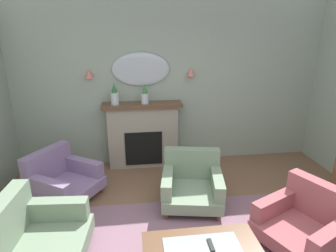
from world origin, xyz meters
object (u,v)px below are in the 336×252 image
mantel_vase_centre (145,95)px  tv_remote (211,245)px  wall_mirror (141,69)px  fireplace (143,136)px  armchair_by_coffee_table (192,182)px  mantel_vase_left (115,95)px  wall_sconce_left (89,74)px  armchair_near_fireplace (306,221)px  armchair_in_corner (62,178)px  wall_sconce_right (191,72)px

mantel_vase_centre → tv_remote: (0.46, -2.60, -0.86)m
wall_mirror → fireplace: bearing=-90.0°
armchair_by_coffee_table → tv_remote: bearing=-94.8°
mantel_vase_centre → mantel_vase_left: bearing=180.0°
wall_mirror → armchair_by_coffee_table: size_ratio=1.01×
mantel_vase_centre → wall_sconce_left: 0.97m
tv_remote → armchair_near_fireplace: bearing=17.7°
fireplace → mantel_vase_centre: 0.74m
fireplace → armchair_near_fireplace: (1.72, -2.24, -0.27)m
wall_mirror → armchair_in_corner: wall_mirror is taller
wall_sconce_left → tv_remote: wall_sconce_left is taller
fireplace → armchair_by_coffee_table: fireplace is taller
wall_mirror → tv_remote: size_ratio=6.00×
wall_sconce_left → mantel_vase_left: bearing=-16.7°
mantel_vase_left → armchair_in_corner: mantel_vase_left is taller
mantel_vase_left → wall_sconce_right: size_ratio=2.60×
wall_sconce_left → armchair_near_fireplace: wall_sconce_left is taller
armchair_near_fireplace → armchair_in_corner: same height
fireplace → mantel_vase_left: bearing=-176.4°
mantel_vase_centre → wall_mirror: (-0.05, 0.17, 0.40)m
armchair_in_corner → mantel_vase_left: bearing=48.1°
fireplace → wall_mirror: size_ratio=1.42×
tv_remote → armchair_by_coffee_table: 1.40m
wall_sconce_left → tv_remote: size_ratio=0.88×
mantel_vase_centre → wall_mirror: bearing=106.4°
fireplace → armchair_near_fireplace: fireplace is taller
mantel_vase_left → wall_mirror: wall_mirror is taller
mantel_vase_left → wall_mirror: bearing=20.7°
wall_sconce_right → mantel_vase_left: bearing=-174.7°
wall_sconce_left → wall_sconce_right: (1.70, 0.00, 0.00)m
armchair_near_fireplace → tv_remote: bearing=-162.3°
tv_remote → wall_mirror: bearing=100.4°
armchair_in_corner → tv_remote: bearing=-45.0°
wall_sconce_right → tv_remote: size_ratio=0.88×
wall_mirror → wall_sconce_left: (-0.85, -0.05, -0.05)m
tv_remote → wall_sconce_left: bearing=116.6°
tv_remote → mantel_vase_centre: bearing=100.0°
wall_sconce_right → armchair_in_corner: size_ratio=0.12×
fireplace → tv_remote: size_ratio=8.50×
fireplace → wall_sconce_left: size_ratio=9.71×
tv_remote → armchair_by_coffee_table: armchair_by_coffee_table is taller
wall_mirror → wall_sconce_right: size_ratio=6.86×
wall_sconce_left → armchair_by_coffee_table: wall_sconce_left is taller
mantel_vase_centre → armchair_in_corner: (-1.28, -0.86, -1.00)m
wall_sconce_right → armchair_in_corner: 2.67m
armchair_by_coffee_table → wall_sconce_right: bearing=80.5°
tv_remote → armchair_in_corner: 2.46m
wall_sconce_left → tv_remote: 3.27m
mantel_vase_left → fireplace: bearing=3.6°
mantel_vase_centre → wall_sconce_left: wall_sconce_left is taller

